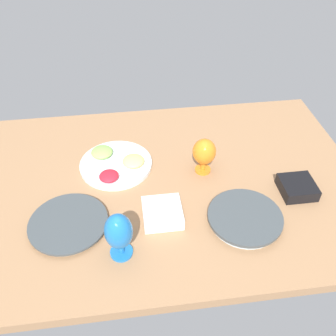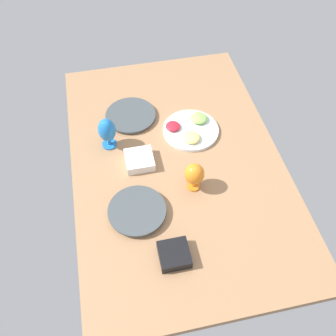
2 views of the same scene
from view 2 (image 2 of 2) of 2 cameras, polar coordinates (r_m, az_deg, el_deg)
ground_plane at (r=188.40cm, az=1.31°, el=0.96°), size 160.00×104.00×4.00cm
dinner_plate_left at (r=207.02cm, az=-5.73°, el=7.98°), size 27.43×27.43×2.23cm
dinner_plate_right at (r=168.07cm, az=-4.74°, el=-6.63°), size 26.24×26.24×3.17cm
fruit_platter at (r=198.62cm, az=3.47°, el=5.94°), size 29.57×29.57×4.83cm
hurricane_glass_blue at (r=187.62cm, az=-9.33°, el=5.63°), size 8.88×8.88×17.89cm
hurricane_glass_orange at (r=169.60cm, az=4.05°, el=-1.00°), size 9.28×9.28×15.35cm
square_bowl_white at (r=183.84cm, az=-4.40°, el=1.28°), size 13.70×13.70×4.67cm
square_bowl_black at (r=156.94cm, az=0.96°, el=-13.06°), size 12.64×12.64×4.65cm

